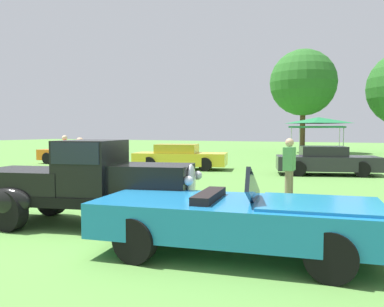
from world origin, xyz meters
name	(u,v)px	position (x,y,z in m)	size (l,w,h in m)	color
ground_plane	(100,229)	(0.00, 0.00, 0.00)	(120.00, 120.00, 0.00)	#568C3D
feature_pickup_truck	(89,182)	(-0.38, 0.14, 0.87)	(4.57, 2.59, 1.70)	black
neighbor_convertible	(243,218)	(3.01, -0.41, 0.58)	(4.56, 2.35, 1.40)	#1E7AB7
show_car_orange	(72,153)	(-10.98, 11.42, 0.60)	(3.91, 1.80, 1.22)	orange
show_car_yellow	(180,157)	(-3.95, 11.11, 0.60)	(4.74, 2.78, 1.22)	yellow
show_car_charcoal	(326,161)	(2.79, 11.59, 0.60)	(4.46, 2.80, 1.22)	#28282D
spectator_near_truck	(80,164)	(-2.94, 2.85, 0.91)	(0.43, 0.30, 1.69)	#9E998E
spectator_between_cars	(65,154)	(-6.97, 6.55, 0.91)	(0.39, 0.47, 1.69)	#283351
spectator_by_row	(289,168)	(2.74, 4.26, 0.91)	(0.26, 0.41, 1.69)	#7F7056
canopy_tent_left_field	(318,122)	(1.37, 19.63, 2.42)	(3.05, 3.05, 2.71)	#B7B7BC
treeline_far_left	(303,83)	(-1.12, 28.47, 5.90)	(5.57, 5.57, 8.70)	#47331E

